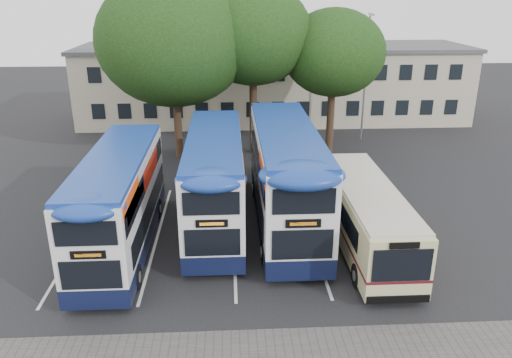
{
  "coord_description": "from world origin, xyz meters",
  "views": [
    {
      "loc": [
        -3.86,
        -15.65,
        10.58
      ],
      "look_at": [
        -2.73,
        5.0,
        2.69
      ],
      "focal_mm": 35.0,
      "sensor_mm": 36.0,
      "label": 1
    }
  ],
  "objects_px": {
    "tree_left": "(173,41)",
    "tree_right": "(334,53)",
    "bus_dd_mid": "(215,176)",
    "bus_single": "(365,212)",
    "tree_mid": "(253,34)",
    "lamp_post": "(366,71)",
    "bus_dd_left": "(120,197)",
    "bus_dd_right": "(286,172)"
  },
  "relations": [
    {
      "from": "bus_dd_mid",
      "to": "tree_right",
      "type": "bearing_deg",
      "value": 55.18
    },
    {
      "from": "tree_right",
      "to": "bus_dd_right",
      "type": "height_order",
      "value": "tree_right"
    },
    {
      "from": "tree_left",
      "to": "tree_mid",
      "type": "distance_m",
      "value": 5.05
    },
    {
      "from": "lamp_post",
      "to": "bus_dd_left",
      "type": "distance_m",
      "value": 21.73
    },
    {
      "from": "tree_left",
      "to": "bus_dd_mid",
      "type": "bearing_deg",
      "value": -75.51
    },
    {
      "from": "bus_dd_mid",
      "to": "bus_dd_right",
      "type": "relative_size",
      "value": 0.93
    },
    {
      "from": "lamp_post",
      "to": "tree_right",
      "type": "xyz_separation_m",
      "value": [
        -3.01,
        -2.88,
        1.63
      ]
    },
    {
      "from": "lamp_post",
      "to": "tree_left",
      "type": "height_order",
      "value": "tree_left"
    },
    {
      "from": "tree_mid",
      "to": "tree_left",
      "type": "bearing_deg",
      "value": -171.89
    },
    {
      "from": "bus_single",
      "to": "tree_left",
      "type": "bearing_deg",
      "value": 125.5
    },
    {
      "from": "bus_dd_left",
      "to": "bus_dd_right",
      "type": "bearing_deg",
      "value": 14.98
    },
    {
      "from": "lamp_post",
      "to": "bus_dd_mid",
      "type": "relative_size",
      "value": 0.87
    },
    {
      "from": "tree_mid",
      "to": "tree_right",
      "type": "distance_m",
      "value": 5.37
    },
    {
      "from": "bus_dd_mid",
      "to": "bus_dd_right",
      "type": "xyz_separation_m",
      "value": [
        3.29,
        -0.17,
        0.2
      ]
    },
    {
      "from": "bus_dd_mid",
      "to": "bus_dd_right",
      "type": "distance_m",
      "value": 3.3
    },
    {
      "from": "tree_left",
      "to": "tree_mid",
      "type": "relative_size",
      "value": 1.05
    },
    {
      "from": "tree_right",
      "to": "bus_dd_right",
      "type": "bearing_deg",
      "value": -111.16
    },
    {
      "from": "tree_mid",
      "to": "bus_dd_left",
      "type": "bearing_deg",
      "value": -115.74
    },
    {
      "from": "tree_left",
      "to": "tree_right",
      "type": "bearing_deg",
      "value": 3.42
    },
    {
      "from": "bus_dd_right",
      "to": "bus_single",
      "type": "height_order",
      "value": "bus_dd_right"
    },
    {
      "from": "tree_right",
      "to": "bus_dd_mid",
      "type": "height_order",
      "value": "tree_right"
    },
    {
      "from": "lamp_post",
      "to": "tree_right",
      "type": "distance_m",
      "value": 4.47
    },
    {
      "from": "lamp_post",
      "to": "bus_dd_mid",
      "type": "distance_m",
      "value": 17.57
    },
    {
      "from": "tree_mid",
      "to": "bus_dd_right",
      "type": "xyz_separation_m",
      "value": [
        0.95,
        -11.16,
        -5.29
      ]
    },
    {
      "from": "tree_left",
      "to": "bus_dd_right",
      "type": "bearing_deg",
      "value": -60.36
    },
    {
      "from": "bus_dd_left",
      "to": "bus_dd_mid",
      "type": "relative_size",
      "value": 0.97
    },
    {
      "from": "lamp_post",
      "to": "tree_mid",
      "type": "height_order",
      "value": "tree_mid"
    },
    {
      "from": "lamp_post",
      "to": "bus_single",
      "type": "height_order",
      "value": "lamp_post"
    },
    {
      "from": "bus_dd_mid",
      "to": "bus_single",
      "type": "height_order",
      "value": "bus_dd_mid"
    },
    {
      "from": "lamp_post",
      "to": "bus_dd_right",
      "type": "bearing_deg",
      "value": -117.61
    },
    {
      "from": "tree_left",
      "to": "bus_single",
      "type": "xyz_separation_m",
      "value": [
        9.16,
        -12.84,
        -5.99
      ]
    },
    {
      "from": "lamp_post",
      "to": "bus_dd_right",
      "type": "height_order",
      "value": "lamp_post"
    },
    {
      "from": "tree_right",
      "to": "bus_single",
      "type": "bearing_deg",
      "value": -94.55
    },
    {
      "from": "tree_mid",
      "to": "tree_right",
      "type": "relative_size",
      "value": 1.16
    },
    {
      "from": "bus_single",
      "to": "tree_mid",
      "type": "bearing_deg",
      "value": 107.09
    },
    {
      "from": "bus_dd_left",
      "to": "bus_dd_mid",
      "type": "bearing_deg",
      "value": 28.03
    },
    {
      "from": "bus_dd_left",
      "to": "bus_single",
      "type": "xyz_separation_m",
      "value": [
        10.49,
        -0.44,
        -0.74
      ]
    },
    {
      "from": "tree_left",
      "to": "bus_dd_mid",
      "type": "height_order",
      "value": "tree_left"
    },
    {
      "from": "bus_dd_left",
      "to": "lamp_post",
      "type": "bearing_deg",
      "value": 47.48
    },
    {
      "from": "tree_left",
      "to": "bus_dd_right",
      "type": "height_order",
      "value": "tree_left"
    },
    {
      "from": "lamp_post",
      "to": "tree_right",
      "type": "height_order",
      "value": "tree_right"
    },
    {
      "from": "bus_dd_left",
      "to": "tree_left",
      "type": "bearing_deg",
      "value": 83.88
    }
  ]
}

